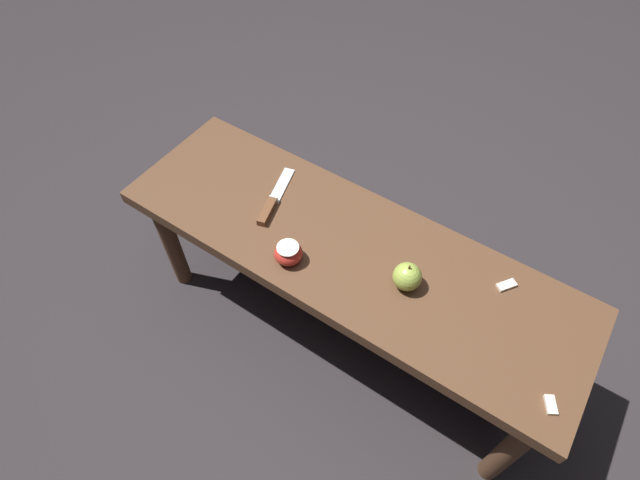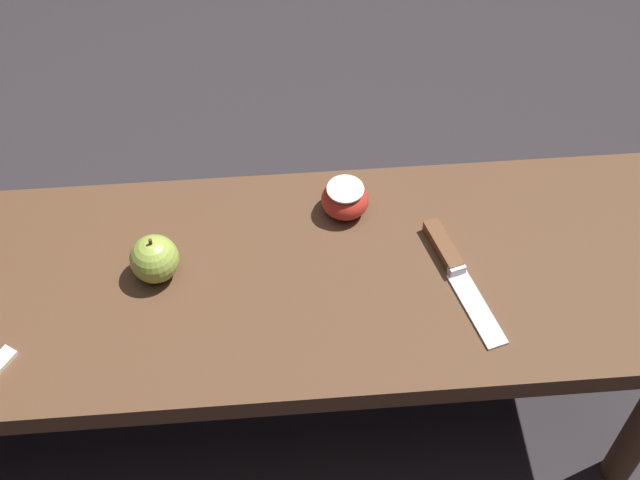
{
  "view_description": "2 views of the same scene",
  "coord_description": "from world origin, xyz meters",
  "views": [
    {
      "loc": [
        0.37,
        -0.69,
        1.53
      ],
      "look_at": [
        -0.06,
        -0.04,
        0.5
      ],
      "focal_mm": 28.0,
      "sensor_mm": 36.0,
      "label": 1
    },
    {
      "loc": [
        0.01,
        0.77,
        1.54
      ],
      "look_at": [
        -0.06,
        -0.04,
        0.5
      ],
      "focal_mm": 50.0,
      "sensor_mm": 36.0,
      "label": 2
    }
  ],
  "objects": [
    {
      "name": "apple_cut",
      "position": [
        -0.1,
        -0.12,
        0.5
      ],
      "size": [
        0.07,
        0.07,
        0.05
      ],
      "color": "red",
      "rests_on": "wooden_bench"
    },
    {
      "name": "wooden_bench",
      "position": [
        0.0,
        0.0,
        0.41
      ],
      "size": [
        1.29,
        0.41,
        0.47
      ],
      "color": "brown",
      "rests_on": "ground_plane"
    },
    {
      "name": "apple_slice_center",
      "position": [
        0.58,
        -0.12,
        0.48
      ],
      "size": [
        0.04,
        0.05,
        0.01
      ],
      "color": "white",
      "rests_on": "wooden_bench"
    },
    {
      "name": "ground_plane",
      "position": [
        0.0,
        0.0,
        0.0
      ],
      "size": [
        8.0,
        8.0,
        0.0
      ],
      "primitive_type": "plane",
      "color": "#2D282B"
    },
    {
      "name": "apple_whole",
      "position": [
        0.18,
        -0.02,
        0.51
      ],
      "size": [
        0.07,
        0.07,
        0.08
      ],
      "color": "#9EB747",
      "rests_on": "wooden_bench"
    },
    {
      "name": "knife",
      "position": [
        -0.25,
        0.0,
        0.48
      ],
      "size": [
        0.09,
        0.23,
        0.02
      ],
      "rotation": [
        0.0,
        0.0,
        1.85
      ],
      "color": "silver",
      "rests_on": "wooden_bench"
    },
    {
      "name": "apple_slice_near_knife",
      "position": [
        0.39,
        0.12,
        0.48
      ],
      "size": [
        0.05,
        0.05,
        0.01
      ],
      "color": "white",
      "rests_on": "wooden_bench"
    }
  ]
}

